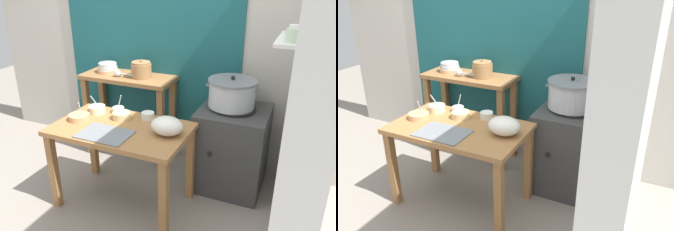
% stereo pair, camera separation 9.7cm
% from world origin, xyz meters
% --- Properties ---
extents(ground_plane, '(9.00, 9.00, 0.00)m').
position_xyz_m(ground_plane, '(0.00, 0.00, 0.00)').
color(ground_plane, gray).
extents(wall_back, '(4.40, 0.12, 2.60)m').
position_xyz_m(wall_back, '(0.08, 1.10, 1.30)').
color(wall_back, '#B2ADA3').
rests_on(wall_back, ground).
extents(wall_right, '(0.30, 3.20, 2.60)m').
position_xyz_m(wall_right, '(1.40, 0.20, 1.30)').
color(wall_right, white).
rests_on(wall_right, ground).
extents(prep_table, '(1.10, 0.66, 0.72)m').
position_xyz_m(prep_table, '(0.06, 0.08, 0.61)').
color(prep_table, '#9E6B3D').
rests_on(prep_table, ground).
extents(back_shelf_table, '(0.96, 0.40, 0.90)m').
position_xyz_m(back_shelf_table, '(-0.29, 0.83, 0.68)').
color(back_shelf_table, olive).
rests_on(back_shelf_table, ground).
extents(stove_block, '(0.60, 0.61, 0.78)m').
position_xyz_m(stove_block, '(0.84, 0.70, 0.38)').
color(stove_block, '#383838').
rests_on(stove_block, ground).
extents(steamer_pot, '(0.47, 0.42, 0.28)m').
position_xyz_m(steamer_pot, '(0.80, 0.72, 0.90)').
color(steamer_pot, '#B7BABF').
rests_on(steamer_pot, stove_block).
extents(clay_pot, '(0.20, 0.20, 0.18)m').
position_xyz_m(clay_pot, '(-0.14, 0.83, 0.98)').
color(clay_pot, olive).
rests_on(clay_pot, back_shelf_table).
extents(bowl_stack_enamel, '(0.21, 0.21, 0.10)m').
position_xyz_m(bowl_stack_enamel, '(-0.54, 0.85, 0.95)').
color(bowl_stack_enamel, tan).
rests_on(bowl_stack_enamel, back_shelf_table).
extents(ladle, '(0.28, 0.07, 0.07)m').
position_xyz_m(ladle, '(-0.36, 0.76, 0.94)').
color(ladle, '#B7BABF').
rests_on(ladle, back_shelf_table).
extents(serving_tray, '(0.40, 0.28, 0.01)m').
position_xyz_m(serving_tray, '(0.02, -0.09, 0.72)').
color(serving_tray, slate).
rests_on(serving_tray, prep_table).
extents(plastic_bag, '(0.25, 0.21, 0.14)m').
position_xyz_m(plastic_bag, '(0.45, 0.10, 0.79)').
color(plastic_bag, silver).
rests_on(plastic_bag, prep_table).
extents(prep_bowl_0, '(0.15, 0.15, 0.06)m').
position_xyz_m(prep_bowl_0, '(-0.02, 0.22, 0.75)').
color(prep_bowl_0, '#E5C684').
rests_on(prep_bowl_0, prep_table).
extents(prep_bowl_1, '(0.17, 0.17, 0.17)m').
position_xyz_m(prep_bowl_1, '(-0.33, 0.06, 0.75)').
color(prep_bowl_1, tan).
rests_on(prep_bowl_1, prep_table).
extents(prep_bowl_2, '(0.15, 0.15, 0.17)m').
position_xyz_m(prep_bowl_2, '(-0.29, 0.25, 0.75)').
color(prep_bowl_2, beige).
rests_on(prep_bowl_2, prep_table).
extents(prep_bowl_3, '(0.11, 0.11, 0.06)m').
position_xyz_m(prep_bowl_3, '(0.19, 0.30, 0.75)').
color(prep_bowl_3, silver).
rests_on(prep_bowl_3, prep_table).
extents(prep_bowl_4, '(0.10, 0.10, 0.17)m').
position_xyz_m(prep_bowl_4, '(-0.11, 0.33, 0.75)').
color(prep_bowl_4, silver).
rests_on(prep_bowl_4, prep_table).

